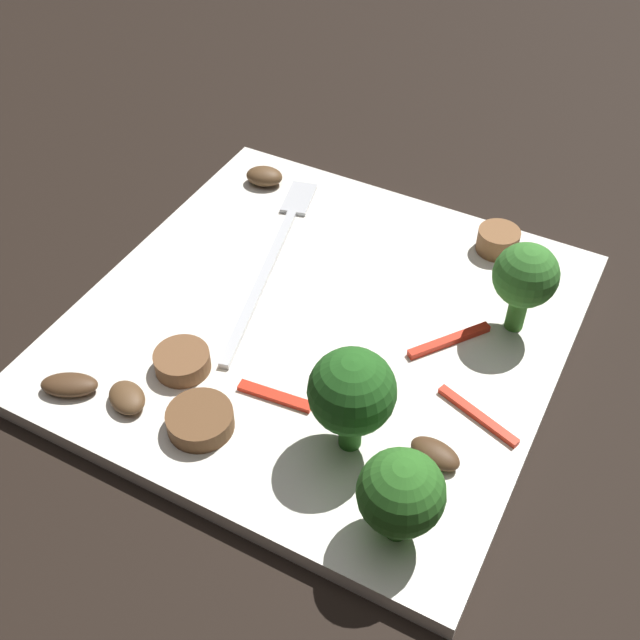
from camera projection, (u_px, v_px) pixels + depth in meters
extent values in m
plane|color=black|center=(320.00, 333.00, 0.47)|extent=(1.40, 1.40, 0.00)
cube|color=white|center=(320.00, 327.00, 0.47)|extent=(0.28, 0.28, 0.01)
cube|color=silver|center=(261.00, 282.00, 0.49)|extent=(0.14, 0.04, 0.00)
cube|color=silver|center=(299.00, 198.00, 0.55)|extent=(0.04, 0.03, 0.00)
cylinder|color=#296420|center=(350.00, 425.00, 0.39)|extent=(0.01, 0.01, 0.03)
sphere|color=#235B1E|center=(352.00, 391.00, 0.37)|extent=(0.04, 0.04, 0.04)
cylinder|color=#408630|center=(518.00, 308.00, 0.45)|extent=(0.01, 0.01, 0.03)
sphere|color=#387A2D|center=(526.00, 275.00, 0.43)|extent=(0.04, 0.04, 0.04)
cylinder|color=#347525|center=(398.00, 519.00, 0.36)|extent=(0.01, 0.01, 0.02)
sphere|color=#2D6B23|center=(401.00, 493.00, 0.34)|extent=(0.04, 0.04, 0.04)
cylinder|color=brown|center=(200.00, 420.00, 0.40)|extent=(0.05, 0.05, 0.01)
cylinder|color=brown|center=(182.00, 361.00, 0.43)|extent=(0.04, 0.04, 0.01)
cylinder|color=brown|center=(498.00, 240.00, 0.50)|extent=(0.03, 0.03, 0.02)
ellipsoid|color=brown|center=(127.00, 398.00, 0.42)|extent=(0.03, 0.03, 0.01)
ellipsoid|color=#4C331E|center=(69.00, 385.00, 0.42)|extent=(0.03, 0.04, 0.01)
ellipsoid|color=#4C331E|center=(435.00, 454.00, 0.39)|extent=(0.02, 0.03, 0.01)
ellipsoid|color=brown|center=(264.00, 176.00, 0.56)|extent=(0.03, 0.03, 0.01)
ellipsoid|color=brown|center=(345.00, 380.00, 0.42)|extent=(0.03, 0.03, 0.01)
cube|color=red|center=(275.00, 396.00, 0.42)|extent=(0.01, 0.04, 0.00)
cube|color=red|center=(478.00, 416.00, 0.41)|extent=(0.02, 0.05, 0.00)
cube|color=red|center=(449.00, 341.00, 0.45)|extent=(0.05, 0.04, 0.00)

